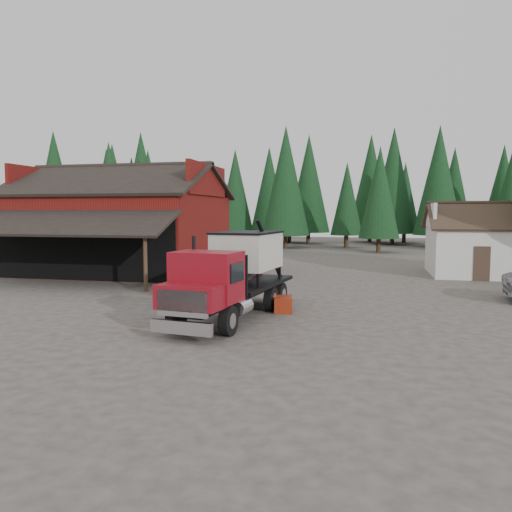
# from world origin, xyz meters

# --- Properties ---
(ground) EXTENTS (120.00, 120.00, 0.00)m
(ground) POSITION_xyz_m (0.00, 0.00, 0.00)
(ground) COLOR #433A35
(ground) RESTS_ON ground
(red_barn) EXTENTS (12.80, 13.63, 7.18)m
(red_barn) POSITION_xyz_m (-11.00, 9.90, 2.69)
(red_barn) COLOR maroon
(red_barn) RESTS_ON ground
(farmhouse) EXTENTS (8.60, 6.42, 4.65)m
(farmhouse) POSITION_xyz_m (13.00, 13.00, 1.67)
(farmhouse) COLOR silver
(farmhouse) RESTS_ON ground
(conifer_backdrop) EXTENTS (76.00, 16.00, 16.00)m
(conifer_backdrop) POSITION_xyz_m (0.00, 42.00, 0.00)
(conifer_backdrop) COLOR black
(conifer_backdrop) RESTS_ON ground
(near_pine_a) EXTENTS (4.40, 4.40, 11.40)m
(near_pine_a) POSITION_xyz_m (-22.00, 28.00, 6.39)
(near_pine_a) COLOR #382619
(near_pine_a) RESTS_ON ground
(near_pine_b) EXTENTS (3.96, 3.96, 10.40)m
(near_pine_b) POSITION_xyz_m (6.00, 30.00, 5.89)
(near_pine_b) COLOR #382619
(near_pine_b) RESTS_ON ground
(near_pine_d) EXTENTS (5.28, 5.28, 13.40)m
(near_pine_d) POSITION_xyz_m (-4.00, 34.00, 7.39)
(near_pine_d) COLOR #382619
(near_pine_d) RESTS_ON ground
(feed_truck) EXTENTS (3.17, 8.34, 3.67)m
(feed_truck) POSITION_xyz_m (0.32, -2.79, 1.72)
(feed_truck) COLOR black
(feed_truck) RESTS_ON ground
(equip_box) EXTENTS (0.88, 1.21, 0.60)m
(equip_box) POSITION_xyz_m (1.94, -1.34, 0.30)
(equip_box) COLOR maroon
(equip_box) RESTS_ON ground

